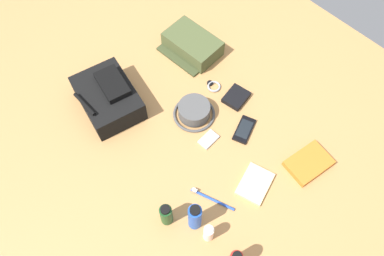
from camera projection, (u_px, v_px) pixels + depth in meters
name	position (u px, v px, depth m)	size (l,w,h in m)	color
ground_plane	(192.00, 134.00, 1.66)	(2.64, 2.02, 0.02)	#B5814A
backpack	(108.00, 97.00, 1.67)	(0.34, 0.28, 0.14)	black
toiletry_pouch	(192.00, 45.00, 1.84)	(0.27, 0.22, 0.08)	#47512D
bucket_hat	(194.00, 111.00, 1.67)	(0.19, 0.19, 0.07)	#4C4C4C
toothpaste_tube	(209.00, 233.00, 1.39)	(0.04, 0.04, 0.11)	white
deodorant_spray	(195.00, 217.00, 1.39)	(0.05, 0.05, 0.17)	blue
shampoo_bottle	(166.00, 215.00, 1.41)	(0.05, 0.05, 0.13)	#19471E
paperback_novel	(309.00, 163.00, 1.57)	(0.15, 0.20, 0.03)	orange
cell_phone	(244.00, 130.00, 1.65)	(0.11, 0.14, 0.01)	black
media_player	(209.00, 139.00, 1.63)	(0.06, 0.09, 0.01)	#B7B7BC
wristwatch	(213.00, 86.00, 1.76)	(0.07, 0.06, 0.01)	#99999E
toothbrush	(210.00, 198.00, 1.50)	(0.18, 0.07, 0.02)	blue
wallet	(236.00, 97.00, 1.72)	(0.09, 0.11, 0.02)	black
notepad	(255.00, 184.00, 1.53)	(0.11, 0.15, 0.02)	beige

